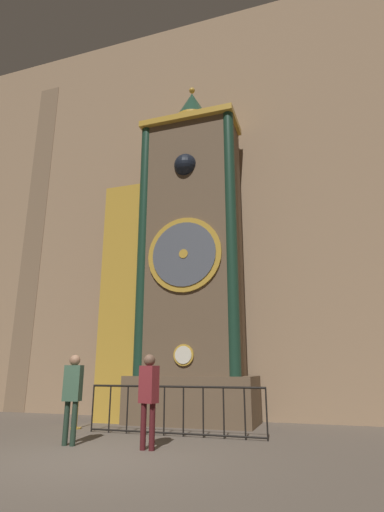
{
  "coord_description": "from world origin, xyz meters",
  "views": [
    {
      "loc": [
        3.94,
        -6.47,
        1.46
      ],
      "look_at": [
        0.3,
        4.67,
        4.78
      ],
      "focal_mm": 28.0,
      "sensor_mm": 36.0,
      "label": 1
    }
  ],
  "objects_px": {
    "visitor_near": "(73,390)",
    "stanchion_post": "(77,415)",
    "visitor_far": "(149,391)",
    "clock_tower": "(179,264)"
  },
  "relations": [
    {
      "from": "visitor_near",
      "to": "stanchion_post",
      "type": "xyz_separation_m",
      "value": [
        -1.19,
        2.04,
        -0.72
      ]
    },
    {
      "from": "stanchion_post",
      "to": "visitor_far",
      "type": "bearing_deg",
      "value": -34.72
    },
    {
      "from": "clock_tower",
      "to": "stanchion_post",
      "type": "bearing_deg",
      "value": -141.18
    },
    {
      "from": "visitor_far",
      "to": "stanchion_post",
      "type": "xyz_separation_m",
      "value": [
        -2.86,
        1.98,
        -0.72
      ]
    },
    {
      "from": "clock_tower",
      "to": "stanchion_post",
      "type": "height_order",
      "value": "clock_tower"
    },
    {
      "from": "visitor_near",
      "to": "stanchion_post",
      "type": "relative_size",
      "value": 1.7
    },
    {
      "from": "clock_tower",
      "to": "visitor_far",
      "type": "bearing_deg",
      "value": -78.44
    },
    {
      "from": "clock_tower",
      "to": "visitor_far",
      "type": "distance_m",
      "value": 5.14
    },
    {
      "from": "clock_tower",
      "to": "stanchion_post",
      "type": "xyz_separation_m",
      "value": [
        -2.11,
        -1.69,
        -4.23
      ]
    },
    {
      "from": "visitor_near",
      "to": "stanchion_post",
      "type": "distance_m",
      "value": 2.47
    }
  ]
}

